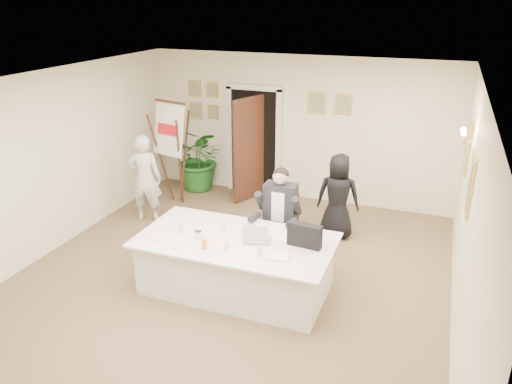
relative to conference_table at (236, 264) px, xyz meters
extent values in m
plane|color=brown|center=(-0.20, 0.11, -0.39)|extent=(7.00, 7.00, 0.00)
cube|color=white|center=(-0.20, 0.11, 2.41)|extent=(6.00, 7.00, 0.02)
cube|color=beige|center=(-0.20, 3.61, 1.01)|extent=(6.00, 0.10, 2.80)
cube|color=beige|center=(-0.20, -3.39, 1.01)|extent=(6.00, 0.10, 2.80)
cube|color=beige|center=(-3.20, 0.11, 1.01)|extent=(0.10, 7.00, 2.80)
cube|color=beige|center=(2.80, 0.11, 1.01)|extent=(0.10, 7.00, 2.80)
cube|color=black|center=(-1.10, 3.58, 0.66)|extent=(0.92, 0.06, 2.10)
cube|color=white|center=(-1.62, 3.55, 0.66)|extent=(0.10, 0.06, 2.20)
cube|color=white|center=(-0.58, 3.55, 0.66)|extent=(0.10, 0.06, 2.20)
cube|color=#381C11|center=(-1.05, 3.16, 0.64)|extent=(0.33, 0.81, 2.02)
cube|color=white|center=(0.00, 0.00, -0.02)|extent=(2.44, 1.22, 0.75)
cube|color=white|center=(0.00, 0.00, 0.37)|extent=(2.62, 1.40, 0.03)
cube|color=white|center=(-2.31, 2.37, 1.10)|extent=(0.71, 0.36, 0.96)
imported|color=silver|center=(-2.40, 1.57, 0.40)|extent=(0.66, 0.52, 1.59)
imported|color=black|center=(0.94, 2.11, 0.33)|extent=(0.75, 0.53, 1.45)
imported|color=#206221|center=(-2.20, 3.31, 0.28)|extent=(1.24, 1.08, 1.34)
cube|color=black|center=(0.91, 0.13, 0.54)|extent=(0.46, 0.17, 0.31)
cube|color=white|center=(0.69, -0.29, 0.40)|extent=(0.29, 0.21, 0.03)
cylinder|color=white|center=(-0.99, -0.33, 0.39)|extent=(0.28, 0.28, 0.01)
cylinder|color=white|center=(-0.61, -0.43, 0.39)|extent=(0.23, 0.23, 0.01)
cylinder|color=white|center=(-0.12, -0.42, 0.39)|extent=(0.25, 0.25, 0.01)
cylinder|color=silver|center=(-0.76, -0.09, 0.45)|extent=(0.06, 0.06, 0.14)
cylinder|color=silver|center=(0.02, -0.35, 0.45)|extent=(0.07, 0.07, 0.14)
cylinder|color=silver|center=(0.46, -0.33, 0.45)|extent=(0.07, 0.07, 0.14)
cylinder|color=silver|center=(-0.26, 0.17, 0.45)|extent=(0.07, 0.07, 0.14)
cylinder|color=orange|center=(-0.26, -0.40, 0.45)|extent=(0.08, 0.08, 0.13)
cylinder|color=silver|center=(-0.47, -0.17, 0.44)|extent=(0.11, 0.11, 0.11)
camera|label=1|loc=(2.36, -5.48, 3.42)|focal=35.00mm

